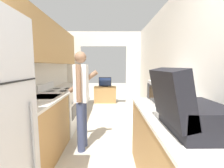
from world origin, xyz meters
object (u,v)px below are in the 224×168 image
at_px(range_oven, 61,110).
at_px(suitcase, 186,109).
at_px(television, 105,82).
at_px(microwave, 166,93).
at_px(tv_cabinet, 105,94).
at_px(person, 81,98).

relative_size(range_oven, suitcase, 1.94).
height_order(range_oven, suitcase, suitcase).
bearing_deg(television, microwave, -76.00).
relative_size(range_oven, microwave, 2.13).
bearing_deg(tv_cabinet, television, -90.00).
relative_size(microwave, tv_cabinet, 0.59).
bearing_deg(person, tv_cabinet, -1.07).
xyz_separation_m(range_oven, microwave, (1.82, -1.23, 0.60)).
distance_m(suitcase, television, 4.70).
height_order(person, suitcase, person).
relative_size(range_oven, television, 2.21).
bearing_deg(suitcase, person, 128.39).
bearing_deg(television, person, -94.88).
xyz_separation_m(person, tv_cabinet, (0.28, 3.31, -0.57)).
distance_m(range_oven, microwave, 2.28).
height_order(range_oven, television, range_oven).
distance_m(microwave, tv_cabinet, 4.02).
xyz_separation_m(microwave, tv_cabinet, (-0.95, 3.84, -0.75)).
bearing_deg(suitcase, tv_cabinet, 99.63).
height_order(person, tv_cabinet, person).
height_order(tv_cabinet, television, television).
distance_m(tv_cabinet, television, 0.50).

